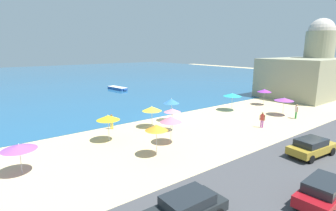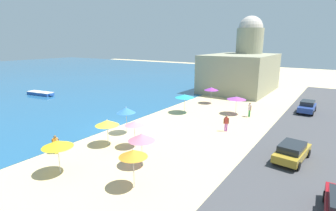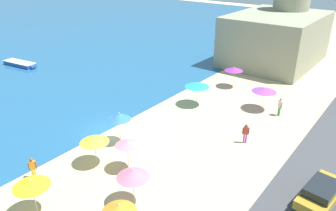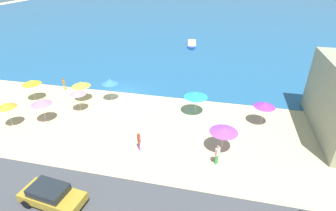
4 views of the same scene
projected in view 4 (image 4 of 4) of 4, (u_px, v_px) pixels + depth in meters
The scene contains 17 objects.
ground_plane at pixel (124, 93), 32.53m from camera, with size 160.00×160.00×0.00m, color #D3B987.
sea at pixel (190, 16), 79.63m from camera, with size 150.00×110.00×0.05m, color #225985.
coastal_road at pixel (23, 209), 17.09m from camera, with size 80.00×8.00×0.06m, color #414145.
beach_umbrella_0 at pixel (31, 82), 29.78m from camera, with size 2.10×2.10×2.52m.
beach_umbrella_1 at pixel (196, 95), 26.94m from camera, with size 2.47×2.47×2.47m.
beach_umbrella_2 at pixel (265, 105), 25.12m from camera, with size 2.05×2.05×2.46m.
beach_umbrella_3 at pixel (6, 105), 24.72m from camera, with size 1.80×1.80×2.64m.
beach_umbrella_4 at pixel (81, 84), 29.71m from camera, with size 2.09×2.09×2.38m.
beach_umbrella_5 at pixel (77, 93), 27.46m from camera, with size 1.74×1.74×2.44m.
beach_umbrella_6 at pixel (41, 102), 25.55m from camera, with size 2.01×2.01×2.59m.
beach_umbrella_7 at pixel (110, 82), 29.55m from camera, with size 1.87×1.87×2.72m.
beach_umbrella_9 at pixel (224, 130), 21.49m from camera, with size 2.37×2.37×2.32m.
bather_0 at pixel (217, 154), 20.49m from camera, with size 0.39×0.47×1.80m.
bather_1 at pixel (139, 140), 22.12m from camera, with size 0.38×0.49×1.73m.
bather_2 at pixel (64, 83), 32.80m from camera, with size 0.44×0.42×1.61m.
parked_car_3 at pixel (51, 195), 17.08m from camera, with size 4.41×2.27×1.42m.
skiff_nearshore at pixel (192, 44), 50.95m from camera, with size 2.23×5.46×0.56m.
Camera 4 is at (11.90, -27.39, 14.11)m, focal length 28.00 mm.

